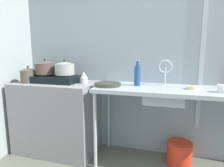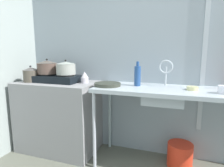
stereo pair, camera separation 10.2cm
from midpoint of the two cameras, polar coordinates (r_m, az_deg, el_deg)
The scene contains 16 objects.
wall_back at distance 2.35m, azimuth 16.43°, elevation 9.23°, with size 4.63×0.10×2.54m, color #929FA9.
wall_metal_strip at distance 2.32m, azimuth 24.80°, elevation 11.89°, with size 0.05×0.01×2.03m, color #B2BCC6.
counter_concrete at distance 2.56m, azimuth -17.36°, elevation -9.60°, with size 0.99×0.58×0.89m, color gray.
counter_sink at distance 2.06m, azimuth 18.67°, elevation -3.22°, with size 1.79×0.58×0.89m.
stove at distance 2.44m, azimuth -17.96°, elevation 1.38°, with size 0.57×0.32×0.10m.
pot_on_left_burner at distance 2.51m, azimuth -20.72°, elevation 4.61°, with size 0.25×0.25×0.19m.
pot_on_right_burner at distance 2.36m, azimuth -15.37°, elevation 4.49°, with size 0.24×0.24×0.18m.
pot_beside_stove at distance 2.56m, azimuth -25.05°, elevation 2.33°, with size 0.19×0.19×0.21m.
percolator at distance 2.29m, azimuth -9.78°, elevation 1.73°, with size 0.09×0.09×0.14m.
sink_basin at distance 2.04m, azimuth 13.91°, elevation -3.44°, with size 0.40×0.37×0.15m, color #B2BCC6.
faucet at distance 2.16m, azimuth 14.55°, elevation 4.51°, with size 0.15×0.09×0.29m.
frying_pan at distance 2.09m, azimuth -2.71°, elevation -0.28°, with size 0.29×0.29×0.03m, color #32362C.
cup_by_rack at distance 2.01m, azimuth 28.93°, elevation -1.32°, with size 0.08×0.08×0.07m, color white.
small_bowl_on_drainboard at distance 2.05m, azimuth 21.76°, elevation -1.14°, with size 0.11×0.11×0.04m, color beige.
bottle_by_sink at distance 2.11m, azimuth 6.33°, elevation 2.46°, with size 0.07×0.07×0.27m.
bucket_on_floor at distance 2.38m, azimuth 18.50°, elevation -19.38°, with size 0.27×0.27×0.27m, color red.
Camera 1 is at (-0.06, -0.70, 1.27)m, focal length 30.20 mm.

